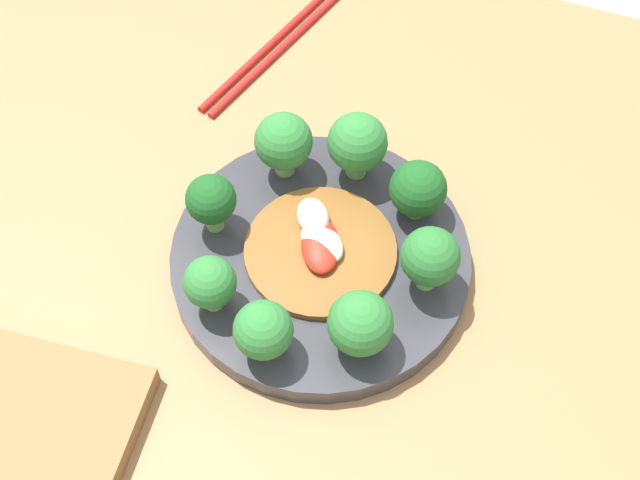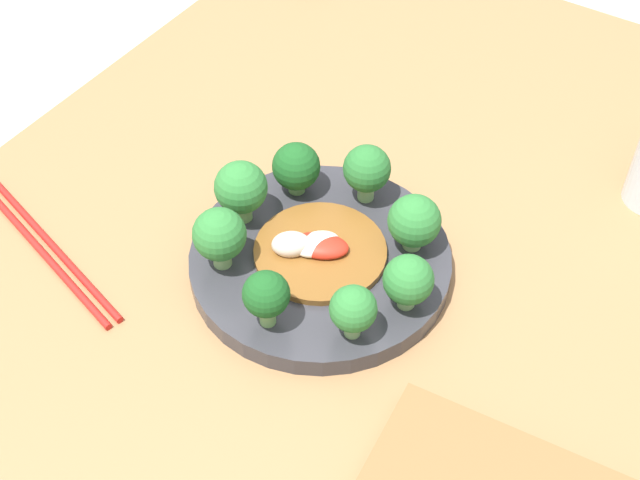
{
  "view_description": "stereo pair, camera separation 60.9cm",
  "coord_description": "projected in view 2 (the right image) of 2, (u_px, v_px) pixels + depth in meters",
  "views": [
    {
      "loc": [
        0.13,
        -0.35,
        1.36
      ],
      "look_at": [
        -0.0,
        0.01,
        0.76
      ],
      "focal_mm": 50.0,
      "sensor_mm": 36.0,
      "label": 1
    },
    {
      "loc": [
        -0.47,
        -0.29,
        1.36
      ],
      "look_at": [
        -0.0,
        0.01,
        0.76
      ],
      "focal_mm": 50.0,
      "sensor_mm": 36.0,
      "label": 2
    }
  ],
  "objects": [
    {
      "name": "broccoli_northeast",
      "position": [
        296.0,
        167.0,
        0.88
      ],
      "size": [
        0.05,
        0.05,
        0.06
      ],
      "color": "#70A356",
      "rests_on": "plate"
    },
    {
      "name": "table",
      "position": [
        328.0,
        461.0,
        1.11
      ],
      "size": [
        1.14,
        0.8,
        0.72
      ],
      "color": "olive",
      "rests_on": "ground_plane"
    },
    {
      "name": "chopsticks",
      "position": [
        47.0,
        249.0,
        0.87
      ],
      "size": [
        0.09,
        0.24,
        0.01
      ],
      "color": "red",
      "rests_on": "table"
    },
    {
      "name": "plate",
      "position": [
        320.0,
        262.0,
        0.85
      ],
      "size": [
        0.25,
        0.25,
        0.02
      ],
      "color": "#333338",
      "rests_on": "table"
    },
    {
      "name": "broccoli_west",
      "position": [
        266.0,
        295.0,
        0.76
      ],
      "size": [
        0.04,
        0.04,
        0.06
      ],
      "color": "#7AAD5B",
      "rests_on": "plate"
    },
    {
      "name": "broccoli_northwest",
      "position": [
        219.0,
        235.0,
        0.8
      ],
      "size": [
        0.05,
        0.05,
        0.06
      ],
      "color": "#89B76B",
      "rests_on": "plate"
    },
    {
      "name": "broccoli_southwest",
      "position": [
        353.0,
        310.0,
        0.75
      ],
      "size": [
        0.04,
        0.04,
        0.05
      ],
      "color": "#89B76B",
      "rests_on": "plate"
    },
    {
      "name": "broccoli_east",
      "position": [
        367.0,
        170.0,
        0.86
      ],
      "size": [
        0.05,
        0.05,
        0.06
      ],
      "color": "#89B76B",
      "rests_on": "plate"
    },
    {
      "name": "stirfry_center",
      "position": [
        316.0,
        249.0,
        0.83
      ],
      "size": [
        0.13,
        0.13,
        0.03
      ],
      "color": "brown",
      "rests_on": "plate"
    },
    {
      "name": "broccoli_southeast",
      "position": [
        414.0,
        221.0,
        0.82
      ],
      "size": [
        0.05,
        0.05,
        0.06
      ],
      "color": "#89B76B",
      "rests_on": "plate"
    },
    {
      "name": "broccoli_north",
      "position": [
        242.0,
        188.0,
        0.84
      ],
      "size": [
        0.05,
        0.05,
        0.07
      ],
      "color": "#7AAD5B",
      "rests_on": "plate"
    },
    {
      "name": "broccoli_south",
      "position": [
        408.0,
        281.0,
        0.77
      ],
      "size": [
        0.05,
        0.05,
        0.06
      ],
      "color": "#89B76B",
      "rests_on": "plate"
    }
  ]
}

